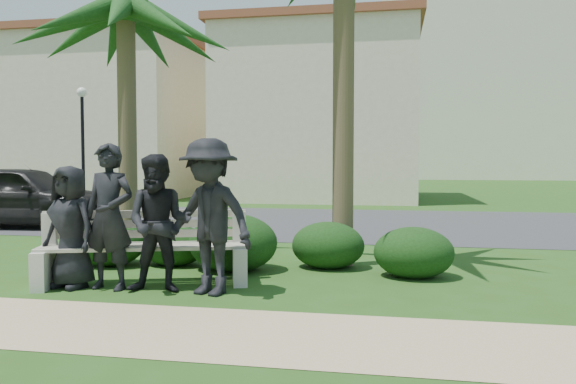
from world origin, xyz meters
name	(u,v)px	position (x,y,z in m)	size (l,w,h in m)	color
ground	(224,287)	(0.00, 0.00, 0.00)	(160.00, 160.00, 0.00)	#274814
footpath	(167,329)	(0.00, -1.80, 0.00)	(30.00, 1.60, 0.01)	tan
asphalt_street	(313,222)	(0.00, 8.00, 0.00)	(160.00, 8.00, 0.01)	#2D2D30
stucco_bldg_left	(93,119)	(-12.00, 18.00, 3.66)	(10.40, 8.40, 7.30)	beige
stucco_bldg_right	(322,115)	(-1.00, 18.00, 3.66)	(8.40, 8.40, 7.30)	beige
hotel_tower	(511,48)	(14.00, 55.00, 13.41)	(26.00, 18.00, 37.30)	#EEE0C7
street_lamp	(82,125)	(-9.00, 12.00, 2.94)	(0.36, 0.36, 4.29)	black
park_bench	(145,253)	(-1.03, -0.03, 0.41)	(2.78, 1.34, 0.91)	gray
man_a	(70,227)	(-1.89, -0.35, 0.77)	(0.75, 0.49, 1.53)	black
man_b	(109,217)	(-1.36, -0.34, 0.90)	(0.66, 0.43, 1.81)	black
man_c	(159,223)	(-0.69, -0.38, 0.84)	(0.81, 0.63, 1.67)	black
man_d	(209,217)	(-0.06, -0.38, 0.93)	(1.20, 0.69, 1.85)	black
hedge_b	(108,241)	(-2.20, 1.17, 0.37)	(1.14, 0.94, 0.74)	black
hedge_c	(174,244)	(-1.21, 1.37, 0.32)	(0.99, 0.82, 0.65)	black
hedge_d	(233,241)	(-0.21, 1.13, 0.43)	(1.31, 1.08, 0.86)	black
hedge_e	(328,244)	(1.13, 1.58, 0.35)	(1.09, 0.90, 0.71)	black
hedge_f	(414,251)	(2.37, 1.11, 0.36)	(1.09, 0.90, 0.71)	black
palm_left	(126,11)	(-2.49, 2.45, 4.19)	(3.00, 3.00, 5.15)	brown
car_a	(23,196)	(-6.76, 5.48, 0.76)	(1.80, 4.47, 1.52)	black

